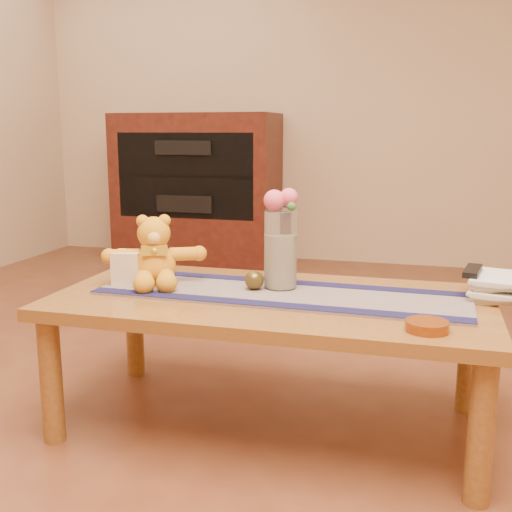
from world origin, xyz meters
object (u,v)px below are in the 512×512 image
(teddy_bear, at_px, (154,251))
(tv_remote, at_px, (473,271))
(book_bottom, at_px, (471,293))
(pillar_candle, at_px, (128,267))
(glass_vase, at_px, (281,250))
(bronze_ball, at_px, (254,280))
(amber_dish, at_px, (427,326))

(teddy_bear, xyz_separation_m, tv_remote, (1.05, 0.13, -0.04))
(book_bottom, bearing_deg, tv_remote, -93.00)
(pillar_candle, distance_m, glass_vase, 0.53)
(teddy_bear, height_order, bronze_ball, teddy_bear)
(teddy_bear, height_order, amber_dish, teddy_bear)
(bronze_ball, distance_m, tv_remote, 0.71)
(bronze_ball, bearing_deg, teddy_bear, -179.64)
(teddy_bear, distance_m, book_bottom, 1.06)
(tv_remote, bearing_deg, teddy_bear, -163.06)
(pillar_candle, relative_size, amber_dish, 0.98)
(bronze_ball, xyz_separation_m, amber_dish, (0.56, -0.27, -0.03))
(tv_remote, height_order, amber_dish, tv_remote)
(book_bottom, height_order, amber_dish, amber_dish)
(pillar_candle, distance_m, bronze_ball, 0.44)
(pillar_candle, relative_size, book_bottom, 0.51)
(teddy_bear, bearing_deg, book_bottom, -17.03)
(teddy_bear, distance_m, pillar_candle, 0.11)
(tv_remote, xyz_separation_m, amber_dish, (-0.13, -0.41, -0.07))
(tv_remote, bearing_deg, glass_vase, -162.55)
(pillar_candle, relative_size, glass_vase, 0.44)
(pillar_candle, xyz_separation_m, amber_dish, (1.00, -0.24, -0.05))
(teddy_bear, relative_size, bronze_ball, 5.22)
(glass_vase, height_order, tv_remote, glass_vase)
(teddy_bear, relative_size, tv_remote, 2.07)
(glass_vase, relative_size, book_bottom, 1.17)
(teddy_bear, bearing_deg, amber_dish, -41.38)
(teddy_bear, distance_m, bronze_ball, 0.36)
(bronze_ball, bearing_deg, pillar_candle, -175.22)
(teddy_bear, height_order, glass_vase, glass_vase)
(teddy_bear, distance_m, tv_remote, 1.06)
(bronze_ball, height_order, tv_remote, tv_remote)
(pillar_candle, distance_m, amber_dish, 1.03)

